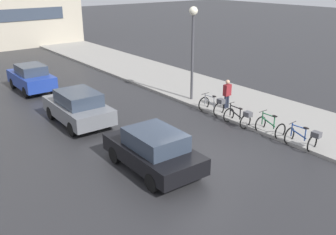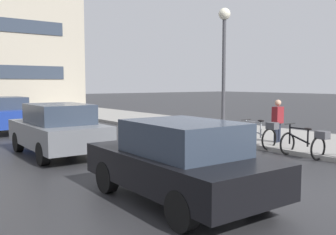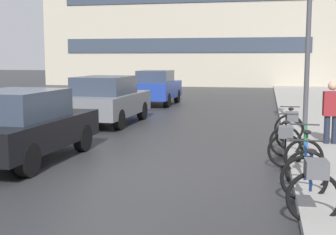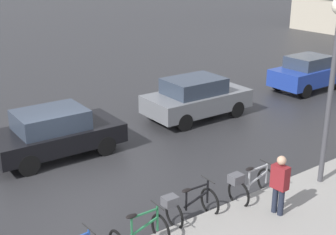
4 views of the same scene
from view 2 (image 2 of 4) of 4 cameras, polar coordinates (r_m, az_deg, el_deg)
The scene contains 9 objects.
ground_plane at distance 8.34m, azimuth 14.69°, elevation -10.37°, with size 140.00×140.00×0.00m, color #28282B.
sidewalk_kerb at distance 19.49m, azimuth 2.41°, elevation -1.12°, with size 4.80×60.00×0.14m, color gray.
bicycle_third at distance 11.81m, azimuth 20.39°, elevation -3.56°, with size 0.75×1.40×1.00m.
bicycle_farthest at distance 13.05m, azimuth 13.79°, elevation -2.47°, with size 0.75×1.40×1.00m.
car_black at distance 7.06m, azimuth 1.77°, elevation -6.53°, with size 2.04×4.06×1.52m.
car_grey at distance 12.06m, azimuth -16.42°, elevation -1.70°, with size 2.03×4.14×1.59m.
car_blue at distance 18.44m, azimuth -23.40°, elevation 0.42°, with size 1.77×3.82×1.61m.
pedestrian at distance 13.74m, azimuth 16.36°, elevation -0.38°, with size 0.41×0.26×1.65m.
streetlamp at distance 14.88m, azimuth 8.54°, elevation 10.64°, with size 0.46×0.46×5.11m.
Camera 2 is at (-6.35, -4.93, 2.21)m, focal length 40.00 mm.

